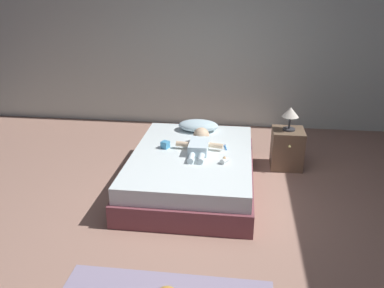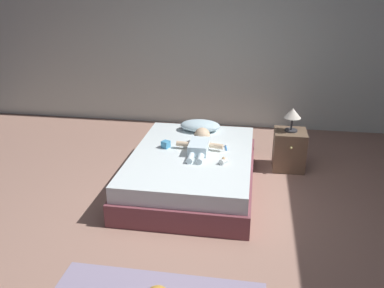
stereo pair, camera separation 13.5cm
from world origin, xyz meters
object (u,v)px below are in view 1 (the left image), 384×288
(toothbrush, at_px, (225,147))
(baby_bottle, at_px, (224,160))
(nightstand, at_px, (287,148))
(bed, at_px, (192,170))
(pillow, at_px, (198,126))
(toy_block, at_px, (165,145))
(lamp, at_px, (290,114))
(baby, at_px, (200,143))

(toothbrush, relative_size, baby_bottle, 1.23)
(toothbrush, xyz_separation_m, nightstand, (0.73, 0.45, -0.17))
(bed, height_order, nightstand, nightstand)
(bed, distance_m, nightstand, 1.25)
(nightstand, bearing_deg, pillow, 176.89)
(bed, xyz_separation_m, toothbrush, (0.35, 0.18, 0.21))
(toy_block, bearing_deg, baby_bottle, -25.08)
(toothbrush, bearing_deg, pillow, 125.17)
(bed, height_order, lamp, lamp)
(pillow, height_order, toy_block, pillow)
(baby, relative_size, toy_block, 6.63)
(pillow, bearing_deg, bed, -89.14)
(bed, distance_m, baby_bottle, 0.48)
(pillow, distance_m, toothbrush, 0.63)
(baby, relative_size, baby_bottle, 6.12)
(toy_block, relative_size, baby_bottle, 0.92)
(lamp, bearing_deg, toy_block, -158.45)
(bed, relative_size, pillow, 3.87)
(bed, relative_size, toy_block, 18.33)
(bed, distance_m, toothbrush, 0.45)
(bed, bearing_deg, toothbrush, 27.57)
(bed, bearing_deg, nightstand, 30.61)
(baby, xyz_separation_m, baby_bottle, (0.29, -0.34, -0.04))
(pillow, xyz_separation_m, baby_bottle, (0.37, -0.92, -0.03))
(lamp, bearing_deg, toothbrush, -147.98)
(pillow, height_order, baby, baby)
(baby, relative_size, lamp, 2.44)
(toy_block, bearing_deg, bed, -16.22)
(baby, height_order, baby_bottle, baby)
(nightstand, distance_m, lamp, 0.44)
(toothbrush, bearing_deg, baby_bottle, -88.94)
(pillow, distance_m, lamp, 1.11)
(baby, height_order, toy_block, baby)
(pillow, xyz_separation_m, baby, (0.08, -0.58, 0.00))
(bed, bearing_deg, baby_bottle, -31.84)
(toothbrush, bearing_deg, baby, -166.44)
(pillow, height_order, baby_bottle, pillow)
(pillow, xyz_separation_m, lamp, (1.09, -0.06, 0.22))
(toy_block, bearing_deg, baby, 3.84)
(pillow, xyz_separation_m, toothbrush, (0.36, -0.51, -0.06))
(pillow, relative_size, toy_block, 4.74)
(pillow, relative_size, lamp, 1.74)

